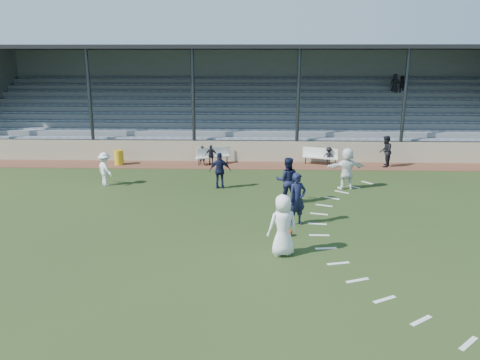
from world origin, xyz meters
name	(u,v)px	position (x,y,z in m)	size (l,w,h in m)	color
ground	(238,234)	(0.00, 0.00, 0.00)	(90.00, 90.00, 0.00)	#253816
cinder_track	(245,165)	(0.00, 10.50, 0.01)	(34.00, 2.00, 0.02)	brown
retaining_wall	(245,151)	(0.00, 11.55, 0.60)	(34.00, 0.18, 1.20)	#B4A78A
bench_left	(213,154)	(-1.81, 10.80, 0.58)	(1.98, 1.27, 0.95)	white
bench_right	(320,155)	(4.28, 10.80, 0.58)	(2.02, 1.07, 0.95)	white
trash_bin	(119,157)	(-7.15, 10.41, 0.43)	(0.52, 0.52, 0.83)	gold
football	(289,233)	(1.80, -0.09, 0.11)	(0.23, 0.23, 0.23)	red
player_white_lead	(283,225)	(1.47, -1.65, 0.98)	(0.96, 0.62, 1.96)	white
player_navy_lead	(297,199)	(2.14, 1.07, 0.98)	(0.71, 0.47, 1.96)	#121633
player_navy_mid	(287,180)	(1.94, 3.72, 0.98)	(0.95, 0.74, 1.96)	#121633
player_white_wing	(105,169)	(-6.58, 6.15, 0.80)	(1.03, 0.59, 1.60)	white
player_navy_wing	(220,171)	(-1.05, 5.82, 0.85)	(1.00, 0.41, 1.70)	#121633
player_white_back	(347,168)	(4.84, 5.92, 0.98)	(1.81, 0.58, 1.95)	white
official	(385,151)	(7.81, 10.39, 0.89)	(0.85, 0.66, 1.74)	black
sub_left_near	(202,155)	(-2.44, 10.67, 0.55)	(0.39, 0.25, 1.06)	black
sub_left_far	(211,155)	(-1.90, 10.46, 0.59)	(0.67, 0.28, 1.14)	black
sub_right	(328,156)	(4.72, 10.65, 0.54)	(0.68, 0.39, 1.05)	black
grandstand	(247,114)	(0.01, 16.26, 2.20)	(34.60, 9.00, 6.61)	gray
penalty_arc	(356,236)	(4.12, 0.00, 0.01)	(3.89, 14.63, 0.01)	white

